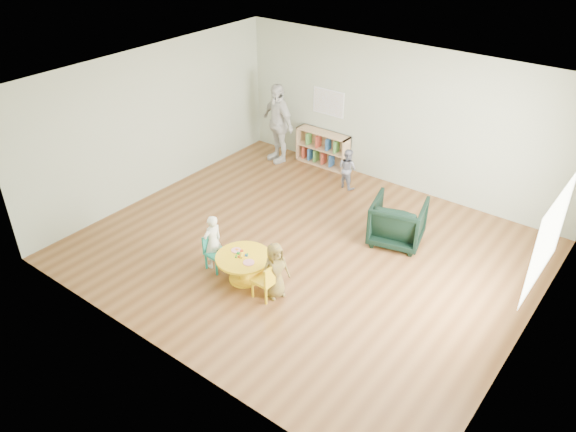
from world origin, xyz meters
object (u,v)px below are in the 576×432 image
at_px(kid_chair_right, 267,280).
at_px(bookshelf, 323,148).
at_px(kid_chair_left, 215,251).
at_px(child_left, 213,242).
at_px(adult_caretaker, 278,123).
at_px(activity_table, 244,264).
at_px(armchair, 398,222).
at_px(toddler, 347,169).
at_px(child_right, 275,270).

bearing_deg(kid_chair_right, bookshelf, 25.66).
distance_m(kid_chair_left, child_left, 0.15).
relative_size(kid_chair_left, kid_chair_right, 0.96).
relative_size(kid_chair_left, adult_caretaker, 0.34).
distance_m(kid_chair_left, bookshelf, 4.17).
bearing_deg(child_left, activity_table, 98.56).
xyz_separation_m(activity_table, child_left, (-0.61, -0.02, 0.16)).
distance_m(armchair, toddler, 2.06).
bearing_deg(activity_table, bookshelf, 108.15).
distance_m(armchair, child_right, 2.47).
bearing_deg(bookshelf, child_right, -64.46).
xyz_separation_m(activity_table, toddler, (-0.36, 3.49, 0.11)).
xyz_separation_m(activity_table, adult_caretaker, (-2.23, 3.65, 0.56)).
bearing_deg(kid_chair_left, toddler, -178.24).
distance_m(bookshelf, child_right, 4.51).
bearing_deg(child_left, kid_chair_left, 78.58).
height_order(activity_table, adult_caretaker, adult_caretaker).
distance_m(activity_table, child_right, 0.63).
xyz_separation_m(bookshelf, child_right, (1.94, -4.07, 0.08)).
bearing_deg(toddler, kid_chair_left, 96.59).
bearing_deg(child_right, activity_table, 111.47).
relative_size(activity_table, toddler, 1.05).
xyz_separation_m(bookshelf, toddler, (0.97, -0.57, 0.04)).
relative_size(activity_table, child_left, 0.94).
height_order(activity_table, child_left, child_left).
distance_m(child_right, toddler, 3.63).
xyz_separation_m(bookshelf, adult_caretaker, (-0.89, -0.41, 0.49)).
xyz_separation_m(kid_chair_left, adult_caretaker, (-1.66, 3.69, 0.54)).
relative_size(bookshelf, child_right, 1.34).
xyz_separation_m(bookshelf, child_left, (0.72, -4.08, 0.09)).
height_order(kid_chair_right, adult_caretaker, adult_caretaker).
bearing_deg(toddler, bookshelf, -20.63).
relative_size(activity_table, kid_chair_right, 1.41).
distance_m(child_left, toddler, 3.52).
bearing_deg(kid_chair_right, adult_caretaker, 37.79).
bearing_deg(activity_table, toddler, 95.96).
bearing_deg(kid_chair_right, child_left, 86.71).
bearing_deg(kid_chair_right, armchair, -16.41).
xyz_separation_m(child_left, child_right, (1.22, 0.02, -0.01)).
bearing_deg(kid_chair_left, kid_chair_right, 90.95).
xyz_separation_m(activity_table, child_right, (0.61, -0.00, 0.15)).
bearing_deg(adult_caretaker, activity_table, -40.57).
bearing_deg(bookshelf, child_left, -80.01).
distance_m(kid_chair_right, toddler, 3.72).
relative_size(child_left, child_right, 1.02).
bearing_deg(child_right, toddler, 37.45).
distance_m(kid_chair_left, toddler, 3.54).
relative_size(bookshelf, child_left, 1.32).
bearing_deg(adult_caretaker, toddler, 13.18).
bearing_deg(child_left, armchair, 147.20).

